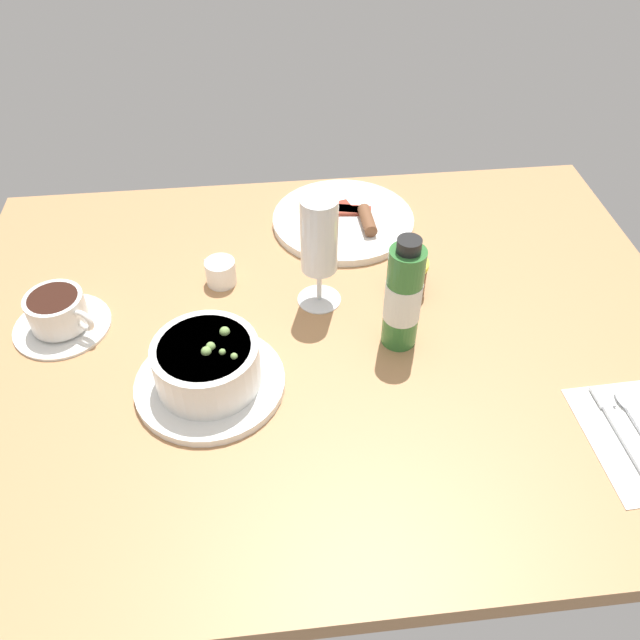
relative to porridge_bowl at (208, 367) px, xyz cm
name	(u,v)px	position (x,y,z in cm)	size (l,w,h in cm)	color
ground_plane	(324,339)	(16.54, 8.83, -5.28)	(110.00, 84.00, 3.00)	#B27F51
porridge_bowl	(208,367)	(0.00, 0.00, 0.00)	(20.23, 20.23, 8.43)	white
cutlery_setting	(633,436)	(53.02, -14.34, -3.51)	(11.98, 18.56, 0.90)	white
coffee_cup	(59,314)	(-21.91, 13.98, -1.15)	(14.14, 14.14, 5.80)	white
creamer_jug	(220,272)	(1.42, 21.82, -1.65)	(5.78, 4.78, 4.77)	white
wine_glass	(321,240)	(16.77, 15.88, 7.62)	(6.75, 6.75, 18.32)	white
jam_jar	(409,276)	(30.58, 16.69, -0.91)	(5.75, 5.75, 5.66)	#472510
sauce_bottle_green	(403,297)	(27.00, 5.90, 4.53)	(5.14, 5.14, 17.99)	#337233
breakfast_plate	(342,219)	(22.80, 35.83, -2.86)	(24.96, 24.96, 3.70)	white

